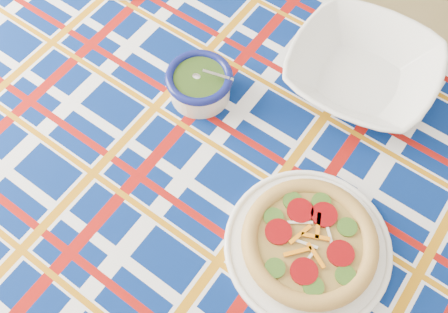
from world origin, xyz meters
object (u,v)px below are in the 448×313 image
at_px(main_focaccia_plate, 309,242).
at_px(serving_bowl, 362,71).
at_px(pesto_bowl, 199,83).
at_px(dining_table, 229,198).

xyz_separation_m(main_focaccia_plate, serving_bowl, (-0.02, 0.42, 0.01)).
relative_size(main_focaccia_plate, pesto_bowl, 2.23).
relative_size(dining_table, pesto_bowl, 13.36).
relative_size(dining_table, main_focaccia_plate, 5.99).
distance_m(dining_table, serving_bowl, 0.41).
height_order(dining_table, pesto_bowl, pesto_bowl).
bearing_deg(dining_table, pesto_bowl, 142.39).
bearing_deg(main_focaccia_plate, serving_bowl, 93.11).
bearing_deg(main_focaccia_plate, dining_table, 160.20).
bearing_deg(pesto_bowl, main_focaccia_plate, -35.47).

